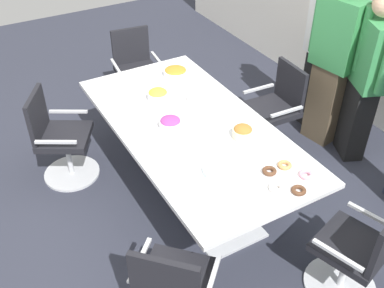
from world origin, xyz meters
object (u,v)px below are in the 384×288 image
Objects in this scene: napkin_pile at (201,100)px; snack_bowl_pretzels at (243,132)px; snack_bowl_chips_orange at (176,72)px; person_standing_1 at (333,58)px; person_standing_2 at (366,78)px; office_chair_1 at (275,113)px; snack_bowl_chips_yellow at (158,95)px; plate_stack at (218,171)px; conference_table at (192,137)px; office_chair_3 at (60,141)px; snack_bowl_candy_mix at (170,123)px; office_chair_0 at (357,255)px; donut_platter at (287,179)px; office_chair_2 at (136,74)px; person_standing_0 at (326,47)px.

snack_bowl_pretzels is at bearing 2.58° from napkin_pile.
snack_bowl_chips_orange is 1.28× the size of napkin_pile.
person_standing_2 is (0.36, 0.09, -0.07)m from person_standing_1.
office_chair_1 is at bearing 86.42° from napkin_pile.
person_standing_1 reaches higher than napkin_pile.
snack_bowl_chips_yellow is 1.01× the size of napkin_pile.
plate_stack is at bearing -56.22° from snack_bowl_pretzels.
conference_table is 1.29m from office_chair_3.
office_chair_1 reaches higher than snack_bowl_candy_mix.
office_chair_0 is at bearing 33.43° from plate_stack.
snack_bowl_pretzels is 0.44× the size of donut_platter.
person_standing_2 is 1.58m from napkin_pile.
snack_bowl_candy_mix is at bearing -177.11° from plate_stack.
person_standing_1 is 7.39× the size of snack_bowl_chips_orange.
office_chair_1 reaches higher than snack_bowl_pretzels.
office_chair_3 reaches higher than donut_platter.
office_chair_2 is at bearing 61.47° from person_standing_2.
snack_bowl_candy_mix is (0.22, -1.91, -0.16)m from person_standing_0.
snack_bowl_chips_yellow reaches higher than snack_bowl_chips_orange.
office_chair_3 is at bearing -108.22° from snack_bowl_chips_yellow.
office_chair_2 reaches higher than conference_table.
person_standing_2 is 1.61m from donut_platter.
office_chair_1 is at bearing 124.16° from plate_stack.
office_chair_3 is 4.73× the size of napkin_pile.
napkin_pile is (-0.19, 0.42, -0.01)m from snack_bowl_candy_mix.
person_standing_0 is at bearing 113.50° from snack_bowl_pretzels.
office_chair_0 is 1.27m from snack_bowl_pretzels.
office_chair_2 reaches higher than napkin_pile.
person_standing_1 is at bearing 103.91° from office_chair_3.
snack_bowl_pretzels is (-1.19, -0.19, 0.40)m from office_chair_0.
office_chair_2 reaches higher than snack_bowl_pretzels.
office_chair_0 and office_chair_3 have the same top height.
plate_stack is at bearing 117.08° from person_standing_0.
office_chair_3 is at bearing -133.52° from snack_bowl_pretzels.
plate_stack is (-0.91, -0.60, 0.36)m from office_chair_0.
office_chair_2 is (-3.22, -0.26, 0.00)m from office_chair_0.
snack_bowl_candy_mix reaches higher than napkin_pile.
person_standing_0 is at bearing 82.28° from snack_bowl_chips_yellow.
office_chair_1 is 0.54× the size of person_standing_2.
snack_bowl_chips_orange is (-0.58, -1.44, -0.17)m from person_standing_0.
office_chair_3 is 1.03m from snack_bowl_chips_yellow.
person_standing_2 is at bearing 79.06° from snack_bowl_candy_mix.
napkin_pile reaches higher than plate_stack.
snack_bowl_candy_mix reaches higher than donut_platter.
snack_bowl_pretzels reaches higher than snack_bowl_chips_orange.
snack_bowl_chips_yellow is (1.15, -0.27, 0.40)m from office_chair_2.
snack_bowl_pretzels is at bearing 116.20° from person_standing_2.
snack_bowl_candy_mix is 0.92m from snack_bowl_chips_orange.
plate_stack is (1.45, 0.83, 0.36)m from office_chair_3.
person_standing_2 is at bearing 69.20° from napkin_pile.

